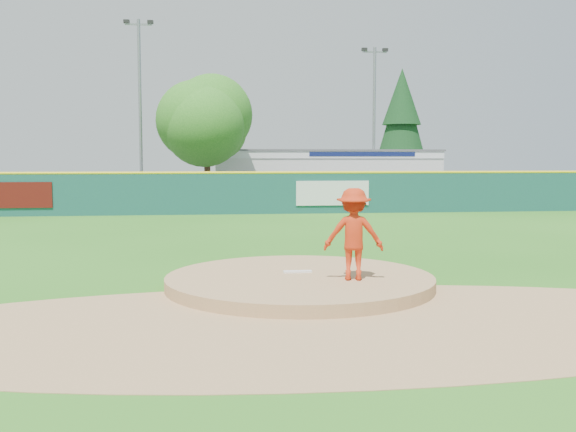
{
  "coord_description": "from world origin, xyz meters",
  "views": [
    {
      "loc": [
        -1.79,
        -12.92,
        2.61
      ],
      "look_at": [
        0.0,
        2.0,
        1.3
      ],
      "focal_mm": 40.0,
      "sensor_mm": 36.0,
      "label": 1
    }
  ],
  "objects": [
    {
      "name": "van",
      "position": [
        5.62,
        21.22,
        0.7
      ],
      "size": [
        5.35,
        3.53,
        1.37
      ],
      "primitive_type": "imported",
      "rotation": [
        0.0,
        0.0,
        1.29
      ],
      "color": "white",
      "rests_on": "parking_lot"
    },
    {
      "name": "infield_dirt_arc",
      "position": [
        0.0,
        -3.0,
        0.01
      ],
      "size": [
        15.4,
        15.4,
        0.01
      ],
      "primitive_type": "cylinder",
      "color": "#9E774C",
      "rests_on": "ground"
    },
    {
      "name": "conifer_tree",
      "position": [
        13.0,
        36.0,
        5.54
      ],
      "size": [
        4.4,
        4.4,
        9.5
      ],
      "color": "#382314",
      "rests_on": "ground"
    },
    {
      "name": "parking_lot",
      "position": [
        0.0,
        27.0,
        0.01
      ],
      "size": [
        44.0,
        16.0,
        0.02
      ],
      "primitive_type": "cube",
      "color": "#38383A",
      "rests_on": "ground"
    },
    {
      "name": "pitcher",
      "position": [
        0.99,
        -0.61,
        1.16
      ],
      "size": [
        1.28,
        0.88,
        1.81
      ],
      "primitive_type": "imported",
      "rotation": [
        0.0,
        0.0,
        2.95
      ],
      "color": "red",
      "rests_on": "pitchers_mound"
    },
    {
      "name": "light_pole_left",
      "position": [
        -6.0,
        27.0,
        6.05
      ],
      "size": [
        1.75,
        0.25,
        11.0
      ],
      "color": "gray",
      "rests_on": "ground"
    },
    {
      "name": "pitchers_mound",
      "position": [
        0.0,
        0.0,
        0.0
      ],
      "size": [
        5.5,
        5.5,
        0.5
      ],
      "primitive_type": "cylinder",
      "color": "#9E774C",
      "rests_on": "ground"
    },
    {
      "name": "deciduous_tree",
      "position": [
        -2.0,
        25.0,
        4.55
      ],
      "size": [
        5.6,
        5.6,
        7.36
      ],
      "color": "#382314",
      "rests_on": "ground"
    },
    {
      "name": "playground_slide",
      "position": [
        -11.88,
        21.71,
        0.75
      ],
      "size": [
        0.95,
        2.68,
        1.48
      ],
      "color": "blue",
      "rests_on": "ground"
    },
    {
      "name": "pitching_rubber",
      "position": [
        0.0,
        0.3,
        0.27
      ],
      "size": [
        0.6,
        0.15,
        0.04
      ],
      "primitive_type": "cube",
      "color": "white",
      "rests_on": "pitchers_mound"
    },
    {
      "name": "outfield_fence",
      "position": [
        0.0,
        18.0,
        1.09
      ],
      "size": [
        40.0,
        0.14,
        2.07
      ],
      "color": "#164843",
      "rests_on": "ground"
    },
    {
      "name": "light_pole_right",
      "position": [
        9.0,
        29.0,
        5.54
      ],
      "size": [
        1.75,
        0.25,
        10.0
      ],
      "color": "gray",
      "rests_on": "ground"
    },
    {
      "name": "ground",
      "position": [
        0.0,
        0.0,
        0.0
      ],
      "size": [
        120.0,
        120.0,
        0.0
      ],
      "primitive_type": "plane",
      "color": "#286B19",
      "rests_on": "ground"
    },
    {
      "name": "pool_building_grp",
      "position": [
        6.0,
        31.99,
        1.66
      ],
      "size": [
        15.2,
        8.2,
        3.31
      ],
      "color": "silver",
      "rests_on": "ground"
    },
    {
      "name": "fence_banners",
      "position": [
        -3.41,
        17.92,
        1.0
      ],
      "size": [
        18.65,
        0.04,
        1.2
      ],
      "color": "#53100B",
      "rests_on": "ground"
    }
  ]
}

